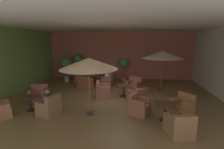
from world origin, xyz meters
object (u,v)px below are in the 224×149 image
Objects in this scene: armchair_front_right_north at (103,91)px; armchair_mid_center_south at (49,108)px; iced_drink_cup at (94,75)px; armchair_front_left_east at (81,79)px; armchair_mid_center_north at (39,95)px; armchair_rear_right_south at (139,107)px; cafe_table_front_left at (94,77)px; armchair_rear_right_north at (179,127)px; armchair_rear_right_east at (182,107)px; potted_tree_mid_right at (78,61)px; potted_tree_left_corner at (66,64)px; armchair_front_left_north at (100,77)px; cafe_table_rear_right at (165,107)px; patio_umbrella_tall_red at (163,55)px; patron_blue_shirt at (108,76)px; armchair_front_right_south at (134,86)px; patron_by_window at (48,99)px; armchair_front_right_east at (137,97)px; armchair_front_left_south at (85,84)px; cafe_table_front_right at (124,88)px; armchair_front_left_west at (108,81)px; potted_tree_mid_left at (124,66)px; cafe_table_mid_center at (30,100)px.

armchair_mid_center_south reaches higher than armchair_front_right_north.
armchair_front_left_east is at bearing 160.72° from iced_drink_cup.
armchair_rear_right_south is (4.92, -0.88, 0.00)m from armchair_mid_center_north.
cafe_table_front_left is 0.84× the size of armchair_rear_right_north.
potted_tree_mid_right is at bearing 137.54° from armchair_rear_right_east.
armchair_front_left_north is at bearing 9.88° from potted_tree_left_corner.
cafe_table_rear_right is 0.41× the size of potted_tree_mid_right.
patio_umbrella_tall_red reaches higher than patron_blue_shirt.
armchair_front_left_east is 1.59m from potted_tree_left_corner.
cafe_table_front_left is 0.76× the size of armchair_rear_right_east.
cafe_table_rear_right is (1.15, -3.62, 0.21)m from armchair_front_right_south.
armchair_rear_right_east is at bearing -85.07° from patio_umbrella_tall_red.
patron_by_window reaches higher than cafe_table_front_left.
armchair_front_left_east reaches higher than cafe_table_front_left.
potted_tree_mid_right is at bearing 158.77° from patio_umbrella_tall_red.
armchair_front_right_east is at bearing -36.43° from potted_tree_left_corner.
armchair_front_left_east reaches higher than armchair_front_left_south.
armchair_mid_center_south is 4.88m from armchair_rear_right_north.
armchair_rear_right_east is at bearing -38.03° from armchair_front_left_east.
armchair_front_left_north is 1.32× the size of cafe_table_front_right.
armchair_front_right_north is at bearing 139.77° from cafe_table_rear_right.
patio_umbrella_tall_red is at bearing 68.29° from armchair_rear_right_south.
armchair_rear_right_east reaches higher than iced_drink_cup.
armchair_mid_center_south reaches higher than cafe_table_front_right.
potted_tree_left_corner reaches higher than armchair_front_right_south.
armchair_mid_center_north is 1.17× the size of cafe_table_rear_right.
armchair_front_left_west is 5.45m from cafe_table_rear_right.
potted_tree_mid_right is at bearing 123.50° from armchair_front_right_north.
potted_tree_mid_left is (0.93, 1.58, 0.80)m from armchair_front_left_west.
armchair_front_left_west is at bearing 148.83° from armchair_front_right_south.
armchair_rear_right_east is 5.47m from patron_by_window.
armchair_rear_right_north reaches higher than armchair_front_right_east.
armchair_mid_center_north is (-0.27, 1.09, -0.16)m from cafe_table_mid_center.
patron_by_window is (-4.84, 0.90, 0.40)m from armchair_rear_right_north.
armchair_front_right_north reaches higher than cafe_table_mid_center.
armchair_front_left_west is 4.49m from armchair_mid_center_north.
potted_tree_left_corner reaches higher than armchair_front_right_east.
potted_tree_left_corner is at bearing 93.26° from armchair_mid_center_north.
patron_blue_shirt is at bearing -7.74° from iced_drink_cup.
armchair_front_right_east is 6.70m from potted_tree_mid_right.
cafe_table_front_left is 0.83× the size of armchair_rear_right_south.
armchair_front_right_north reaches higher than armchair_mid_center_north.
patron_by_window reaches higher than armchair_mid_center_north.
armchair_rear_right_south is (4.65, 0.21, -0.16)m from cafe_table_mid_center.
armchair_front_left_east is 2.11m from patron_blue_shirt.
armchair_front_left_east is 4.05m from armchair_front_right_south.
armchair_front_right_north is at bearing 133.80° from armchair_rear_right_south.
potted_tree_mid_right is (-5.80, 7.51, 1.11)m from armchair_rear_right_north.
armchair_front_right_north is 1.42× the size of patron_by_window.
potted_tree_left_corner is (-6.37, 6.50, 1.01)m from armchair_rear_right_north.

